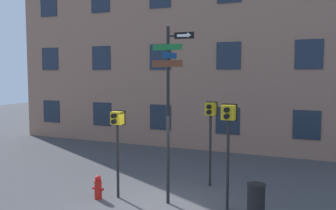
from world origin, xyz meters
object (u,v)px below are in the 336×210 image
Objects in this scene: pedestrian_signal_right at (228,127)px; trash_bin at (256,202)px; fire_hydrant at (98,188)px; street_sign_pole at (170,99)px; pedestrian_signal_across at (210,120)px; pedestrian_signal_left at (117,130)px.

pedestrian_signal_right is 3.10× the size of trash_bin.
pedestrian_signal_right reaches higher than fire_hydrant.
fire_hydrant is at bearing -176.38° from trash_bin.
street_sign_pole is 5.36× the size of trash_bin.
street_sign_pole is at bearing -105.44° from pedestrian_signal_across.
pedestrian_signal_right is 4.23m from fire_hydrant.
pedestrian_signal_across reaches higher than pedestrian_signal_left.
pedestrian_signal_across is at bearing 43.46° from fire_hydrant.
pedestrian_signal_right is 1.04× the size of pedestrian_signal_across.
street_sign_pole is 1.79× the size of pedestrian_signal_across.
street_sign_pole reaches higher than fire_hydrant.
pedestrian_signal_across is (2.17, 2.17, 0.13)m from pedestrian_signal_left.
street_sign_pole reaches higher than pedestrian_signal_left.
pedestrian_signal_left is 3.25m from pedestrian_signal_right.
pedestrian_signal_right is at bearing 154.91° from trash_bin.
pedestrian_signal_right is at bearing 6.17° from pedestrian_signal_left.
pedestrian_signal_across reaches higher than fire_hydrant.
street_sign_pole is 3.52m from trash_bin.
fire_hydrant is 4.55m from trash_bin.
pedestrian_signal_across is 3.38m from trash_bin.
fire_hydrant is (-3.70, -0.68, -1.94)m from pedestrian_signal_right.
street_sign_pole is 1.87m from pedestrian_signal_left.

